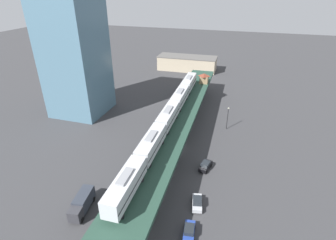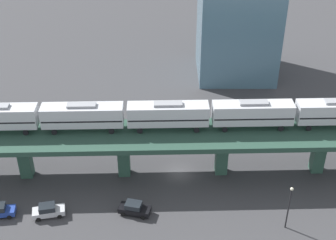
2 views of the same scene
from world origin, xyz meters
TOP-DOWN VIEW (x-y plane):
  - ground_plane at (0.00, 0.00)m, footprint 400.00×400.00m
  - elevated_viaduct at (0.00, -0.17)m, footprint 10.98×92.20m
  - subway_train at (-1.35, -1.73)m, footprint 4.59×62.45m
  - street_car_silver at (9.58, -18.30)m, footprint 2.65×4.67m
  - street_car_black at (9.16, -6.42)m, footprint 2.76×4.69m
  - delivery_truck at (-10.87, -25.57)m, footprint 3.30×7.45m
  - street_lamp at (11.84, 14.09)m, footprint 0.44×0.44m

SIDE VIEW (x-z plane):
  - ground_plane at x=0.00m, z-range 0.00..0.00m
  - street_car_silver at x=9.58m, z-range -0.01..1.88m
  - street_car_black at x=9.16m, z-range -0.01..1.88m
  - delivery_truck at x=-10.87m, z-range 0.16..3.36m
  - street_lamp at x=11.84m, z-range 0.64..7.58m
  - elevated_viaduct at x=0.00m, z-range 2.65..10.01m
  - subway_train at x=-1.35m, z-range 7.67..12.12m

